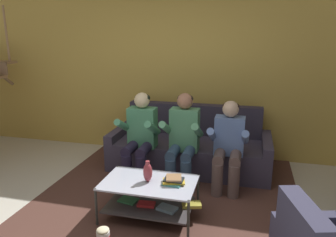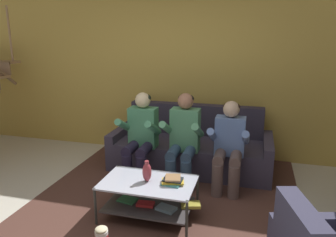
{
  "view_description": "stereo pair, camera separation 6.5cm",
  "coord_description": "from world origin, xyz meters",
  "px_view_note": "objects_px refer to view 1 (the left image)",
  "views": [
    {
      "loc": [
        1.12,
        -2.72,
        1.98
      ],
      "look_at": [
        0.2,
        0.9,
        0.99
      ],
      "focal_mm": 35.0,
      "sensor_mm": 36.0,
      "label": 1
    },
    {
      "loc": [
        1.18,
        -2.7,
        1.98
      ],
      "look_at": [
        0.2,
        0.9,
        0.99
      ],
      "focal_mm": 35.0,
      "sensor_mm": 36.0,
      "label": 2
    }
  ],
  "objects_px": {
    "person_seated_middle": "(183,136)",
    "vase": "(148,172)",
    "coffee_table": "(151,195)",
    "popcorn_tub": "(103,236)",
    "person_seated_right": "(229,142)",
    "couch": "(190,148)",
    "person_seated_left": "(140,133)",
    "book_stack": "(174,180)"
  },
  "relations": [
    {
      "from": "person_seated_middle",
      "to": "coffee_table",
      "type": "distance_m",
      "value": 1.03
    },
    {
      "from": "person_seated_left",
      "to": "vase",
      "type": "relative_size",
      "value": 5.1
    },
    {
      "from": "popcorn_tub",
      "to": "person_seated_left",
      "type": "bearing_deg",
      "value": 95.22
    },
    {
      "from": "coffee_table",
      "to": "vase",
      "type": "xyz_separation_m",
      "value": [
        -0.03,
        0.0,
        0.26
      ]
    },
    {
      "from": "person_seated_right",
      "to": "person_seated_middle",
      "type": "bearing_deg",
      "value": 179.36
    },
    {
      "from": "person_seated_right",
      "to": "book_stack",
      "type": "distance_m",
      "value": 1.06
    },
    {
      "from": "person_seated_middle",
      "to": "book_stack",
      "type": "xyz_separation_m",
      "value": [
        0.09,
        -0.92,
        -0.19
      ]
    },
    {
      "from": "person_seated_left",
      "to": "person_seated_right",
      "type": "distance_m",
      "value": 1.19
    },
    {
      "from": "person_seated_middle",
      "to": "vase",
      "type": "relative_size",
      "value": 5.18
    },
    {
      "from": "person_seated_left",
      "to": "coffee_table",
      "type": "bearing_deg",
      "value": -65.02
    },
    {
      "from": "book_stack",
      "to": "vase",
      "type": "bearing_deg",
      "value": -175.43
    },
    {
      "from": "person_seated_left",
      "to": "person_seated_middle",
      "type": "distance_m",
      "value": 0.59
    },
    {
      "from": "person_seated_left",
      "to": "person_seated_right",
      "type": "bearing_deg",
      "value": -0.23
    },
    {
      "from": "vase",
      "to": "couch",
      "type": "bearing_deg",
      "value": 82.91
    },
    {
      "from": "vase",
      "to": "popcorn_tub",
      "type": "relative_size",
      "value": 1.27
    },
    {
      "from": "person_seated_right",
      "to": "popcorn_tub",
      "type": "bearing_deg",
      "value": -124.64
    },
    {
      "from": "coffee_table",
      "to": "couch",
      "type": "bearing_deg",
      "value": 84.18
    },
    {
      "from": "person_seated_left",
      "to": "person_seated_middle",
      "type": "xyz_separation_m",
      "value": [
        0.59,
        0.0,
        0.01
      ]
    },
    {
      "from": "couch",
      "to": "person_seated_left",
      "type": "relative_size",
      "value": 1.95
    },
    {
      "from": "book_stack",
      "to": "popcorn_tub",
      "type": "relative_size",
      "value": 1.42
    },
    {
      "from": "person_seated_right",
      "to": "vase",
      "type": "relative_size",
      "value": 4.87
    },
    {
      "from": "popcorn_tub",
      "to": "vase",
      "type": "bearing_deg",
      "value": 65.13
    },
    {
      "from": "couch",
      "to": "popcorn_tub",
      "type": "distance_m",
      "value": 2.14
    },
    {
      "from": "popcorn_tub",
      "to": "couch",
      "type": "bearing_deg",
      "value": 77.64
    },
    {
      "from": "book_stack",
      "to": "popcorn_tub",
      "type": "bearing_deg",
      "value": -132.28
    },
    {
      "from": "person_seated_right",
      "to": "vase",
      "type": "height_order",
      "value": "person_seated_right"
    },
    {
      "from": "couch",
      "to": "book_stack",
      "type": "bearing_deg",
      "value": -86.4
    },
    {
      "from": "coffee_table",
      "to": "person_seated_right",
      "type": "bearing_deg",
      "value": 51.58
    },
    {
      "from": "couch",
      "to": "person_seated_right",
      "type": "xyz_separation_m",
      "value": [
        0.59,
        -0.56,
        0.33
      ]
    },
    {
      "from": "coffee_table",
      "to": "popcorn_tub",
      "type": "relative_size",
      "value": 5.83
    },
    {
      "from": "popcorn_tub",
      "to": "person_seated_middle",
      "type": "bearing_deg",
      "value": 73.38
    },
    {
      "from": "person_seated_left",
      "to": "coffee_table",
      "type": "xyz_separation_m",
      "value": [
        0.44,
        -0.95,
        -0.37
      ]
    },
    {
      "from": "person_seated_middle",
      "to": "coffee_table",
      "type": "xyz_separation_m",
      "value": [
        -0.15,
        -0.95,
        -0.38
      ]
    },
    {
      "from": "person_seated_left",
      "to": "popcorn_tub",
      "type": "distance_m",
      "value": 1.63
    },
    {
      "from": "person_seated_left",
      "to": "book_stack",
      "type": "bearing_deg",
      "value": -53.27
    },
    {
      "from": "couch",
      "to": "popcorn_tub",
      "type": "height_order",
      "value": "couch"
    },
    {
      "from": "person_seated_middle",
      "to": "coffee_table",
      "type": "relative_size",
      "value": 1.13
    },
    {
      "from": "person_seated_left",
      "to": "person_seated_middle",
      "type": "relative_size",
      "value": 0.98
    },
    {
      "from": "person_seated_left",
      "to": "person_seated_right",
      "type": "relative_size",
      "value": 1.05
    },
    {
      "from": "vase",
      "to": "person_seated_right",
      "type": "bearing_deg",
      "value": 50.25
    },
    {
      "from": "person_seated_middle",
      "to": "vase",
      "type": "height_order",
      "value": "person_seated_middle"
    },
    {
      "from": "book_stack",
      "to": "person_seated_right",
      "type": "bearing_deg",
      "value": 61.3
    }
  ]
}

